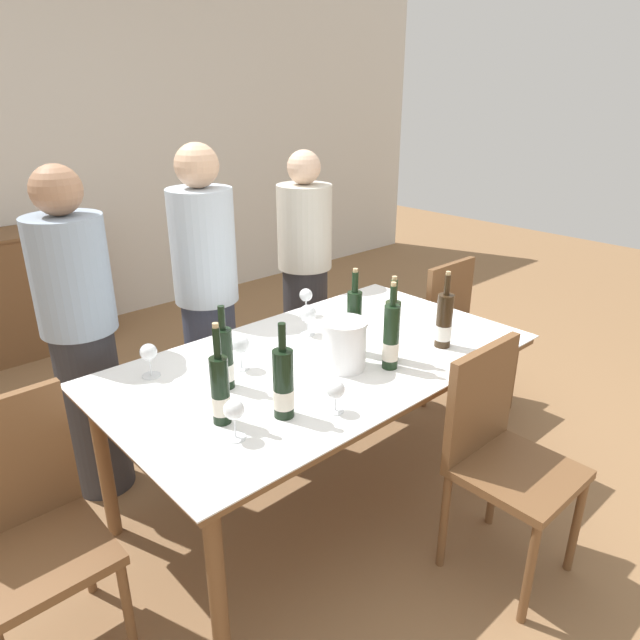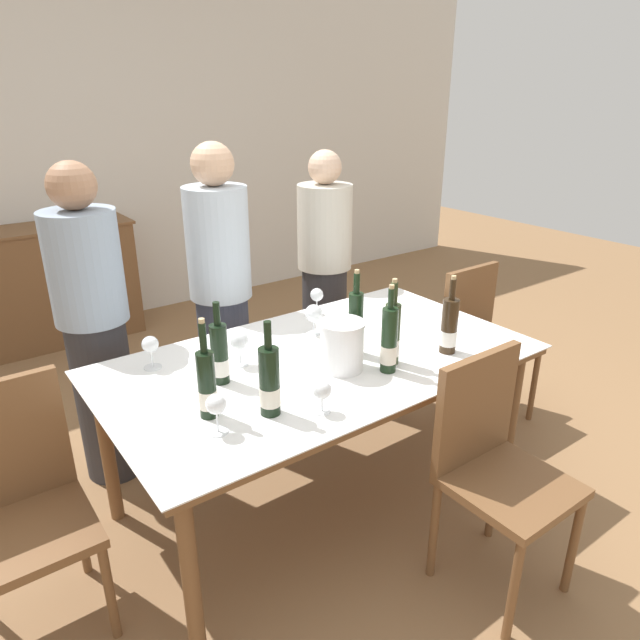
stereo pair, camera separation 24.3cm
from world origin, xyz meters
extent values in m
plane|color=olive|center=(0.00, 0.00, 0.00)|extent=(12.00, 12.00, 0.00)
cube|color=silver|center=(0.00, 2.99, 1.40)|extent=(8.00, 0.10, 2.80)
cube|color=brown|center=(-0.63, 2.70, 0.44)|extent=(1.36, 0.44, 0.88)
cylinder|color=brown|center=(-0.84, -0.43, 0.35)|extent=(0.06, 0.06, 0.70)
cylinder|color=brown|center=(0.84, -0.43, 0.35)|extent=(0.06, 0.06, 0.70)
cylinder|color=brown|center=(-0.84, 0.43, 0.35)|extent=(0.06, 0.06, 0.70)
cylinder|color=brown|center=(0.84, 0.43, 0.35)|extent=(0.06, 0.06, 0.70)
cube|color=brown|center=(0.00, 0.00, 0.72)|extent=(1.85, 1.03, 0.04)
cube|color=white|center=(0.00, 0.00, 0.74)|extent=(1.88, 1.06, 0.01)
cylinder|color=white|center=(0.01, -0.14, 0.85)|extent=(0.18, 0.18, 0.21)
cylinder|color=white|center=(0.01, -0.14, 0.95)|extent=(0.19, 0.19, 0.01)
cylinder|color=#332314|center=(0.50, -0.29, 0.87)|extent=(0.07, 0.07, 0.25)
cylinder|color=white|center=(0.50, -0.29, 0.81)|extent=(0.07, 0.07, 0.07)
cylinder|color=#332314|center=(0.50, -0.29, 1.04)|extent=(0.03, 0.03, 0.09)
cylinder|color=tan|center=(0.50, -0.29, 1.09)|extent=(0.02, 0.02, 0.02)
cylinder|color=black|center=(0.15, -0.06, 0.88)|extent=(0.07, 0.07, 0.28)
cylinder|color=white|center=(0.15, -0.06, 0.82)|extent=(0.07, 0.07, 0.08)
cylinder|color=black|center=(0.15, -0.06, 1.07)|extent=(0.03, 0.03, 0.09)
cylinder|color=tan|center=(0.15, -0.06, 1.12)|extent=(0.02, 0.02, 0.02)
cylinder|color=black|center=(-0.45, 0.06, 0.87)|extent=(0.07, 0.07, 0.25)
cylinder|color=white|center=(-0.45, 0.06, 0.81)|extent=(0.07, 0.07, 0.07)
cylinder|color=black|center=(-0.45, 0.06, 1.04)|extent=(0.03, 0.03, 0.09)
cylinder|color=black|center=(-0.42, -0.26, 0.87)|extent=(0.07, 0.07, 0.26)
cylinder|color=silver|center=(-0.42, -0.26, 0.81)|extent=(0.08, 0.08, 0.07)
cylinder|color=black|center=(-0.42, -0.26, 1.05)|extent=(0.03, 0.03, 0.10)
cylinder|color=black|center=(-0.60, -0.15, 0.87)|extent=(0.07, 0.07, 0.25)
cylinder|color=silver|center=(-0.60, -0.15, 0.81)|extent=(0.07, 0.07, 0.07)
cylinder|color=black|center=(-0.60, -0.15, 1.05)|extent=(0.03, 0.03, 0.11)
cylinder|color=tan|center=(-0.60, -0.15, 1.11)|extent=(0.02, 0.02, 0.02)
cylinder|color=black|center=(0.16, -0.27, 0.88)|extent=(0.07, 0.07, 0.28)
cylinder|color=silver|center=(0.16, -0.27, 0.82)|extent=(0.07, 0.07, 0.08)
cylinder|color=black|center=(0.16, -0.27, 1.06)|extent=(0.03, 0.03, 0.09)
cylinder|color=tan|center=(0.16, -0.27, 1.11)|extent=(0.02, 0.02, 0.02)
cylinder|color=#28381E|center=(0.22, -0.22, 0.88)|extent=(0.07, 0.07, 0.27)
cylinder|color=white|center=(0.22, -0.22, 0.82)|extent=(0.07, 0.07, 0.07)
cylinder|color=#28381E|center=(0.22, -0.22, 1.06)|extent=(0.03, 0.03, 0.10)
cylinder|color=tan|center=(0.22, -0.22, 1.11)|extent=(0.02, 0.02, 0.02)
cylinder|color=white|center=(-0.63, -0.26, 0.74)|extent=(0.07, 0.07, 0.00)
cylinder|color=white|center=(-0.63, -0.26, 0.79)|extent=(0.01, 0.01, 0.08)
sphere|color=white|center=(-0.63, -0.26, 0.85)|extent=(0.07, 0.07, 0.07)
cylinder|color=white|center=(-0.31, 0.15, 0.74)|extent=(0.07, 0.07, 0.00)
cylinder|color=white|center=(-0.31, 0.15, 0.79)|extent=(0.01, 0.01, 0.08)
sphere|color=white|center=(-0.31, 0.15, 0.86)|extent=(0.08, 0.08, 0.08)
cylinder|color=white|center=(0.13, 0.23, 0.74)|extent=(0.07, 0.07, 0.00)
cylinder|color=white|center=(0.13, 0.23, 0.78)|extent=(0.01, 0.01, 0.07)
sphere|color=white|center=(0.13, 0.23, 0.85)|extent=(0.08, 0.08, 0.08)
cylinder|color=white|center=(0.30, 0.43, 0.74)|extent=(0.08, 0.08, 0.00)
cylinder|color=white|center=(0.30, 0.43, 0.79)|extent=(0.01, 0.01, 0.08)
sphere|color=white|center=(0.30, 0.43, 0.85)|extent=(0.07, 0.07, 0.07)
cylinder|color=white|center=(-0.63, 0.34, 0.74)|extent=(0.08, 0.08, 0.00)
cylinder|color=white|center=(-0.63, 0.34, 0.79)|extent=(0.01, 0.01, 0.08)
sphere|color=white|center=(-0.63, 0.34, 0.85)|extent=(0.07, 0.07, 0.07)
cylinder|color=white|center=(-0.26, -0.37, 0.74)|extent=(0.06, 0.06, 0.00)
cylinder|color=white|center=(-0.26, -0.37, 0.78)|extent=(0.01, 0.01, 0.06)
sphere|color=white|center=(-0.26, -0.37, 0.83)|extent=(0.07, 0.07, 0.07)
cylinder|color=brown|center=(1.05, -0.18, 0.22)|extent=(0.03, 0.03, 0.44)
cylinder|color=brown|center=(1.42, -0.18, 0.22)|extent=(0.03, 0.03, 0.44)
cylinder|color=brown|center=(1.05, 0.18, 0.22)|extent=(0.03, 0.03, 0.44)
cylinder|color=brown|center=(1.42, 0.18, 0.22)|extent=(0.03, 0.03, 0.44)
cube|color=brown|center=(1.23, 0.00, 0.46)|extent=(0.42, 0.42, 0.04)
cube|color=brown|center=(1.23, 0.19, 0.68)|extent=(0.42, 0.04, 0.41)
cylinder|color=brown|center=(-1.05, -0.18, 0.21)|extent=(0.03, 0.03, 0.41)
cylinder|color=brown|center=(-1.05, 0.18, 0.21)|extent=(0.03, 0.03, 0.41)
cube|color=brown|center=(-1.23, 0.00, 0.43)|extent=(0.42, 0.42, 0.04)
cube|color=brown|center=(-1.23, 0.19, 0.69)|extent=(0.42, 0.04, 0.48)
cylinder|color=brown|center=(0.07, -1.03, 0.23)|extent=(0.03, 0.03, 0.45)
cylinder|color=brown|center=(0.44, -1.03, 0.23)|extent=(0.03, 0.03, 0.45)
cylinder|color=brown|center=(0.07, -0.66, 0.23)|extent=(0.03, 0.03, 0.45)
cylinder|color=brown|center=(0.44, -0.66, 0.23)|extent=(0.03, 0.03, 0.45)
cube|color=brown|center=(0.26, -0.84, 0.47)|extent=(0.42, 0.42, 0.04)
cube|color=brown|center=(0.26, -0.65, 0.71)|extent=(0.42, 0.04, 0.45)
cylinder|color=#2D2D33|center=(-0.73, 0.79, 0.42)|extent=(0.28, 0.28, 0.84)
cylinder|color=#8C9EB2|center=(-0.73, 0.79, 1.09)|extent=(0.33, 0.33, 0.51)
sphere|color=#A37556|center=(-0.73, 0.79, 1.46)|extent=(0.21, 0.21, 0.21)
cylinder|color=#383F56|center=(-0.05, 0.82, 0.40)|extent=(0.28, 0.28, 0.80)
cylinder|color=silver|center=(-0.05, 0.82, 1.10)|extent=(0.33, 0.33, 0.58)
sphere|color=#DBAD89|center=(-0.05, 0.82, 1.50)|extent=(0.22, 0.22, 0.22)
cylinder|color=#2D2D33|center=(0.69, 0.89, 0.41)|extent=(0.28, 0.28, 0.82)
cylinder|color=beige|center=(0.69, 0.89, 1.07)|extent=(0.33, 0.33, 0.50)
sphere|color=beige|center=(0.69, 0.89, 1.42)|extent=(0.20, 0.20, 0.20)
camera|label=1|loc=(-1.52, -1.66, 1.84)|focal=32.00mm
camera|label=2|loc=(-1.33, -1.82, 1.84)|focal=32.00mm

